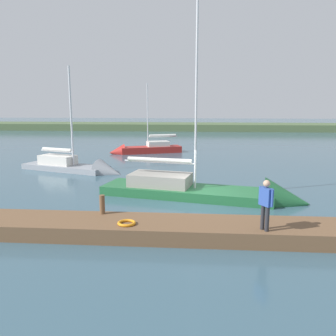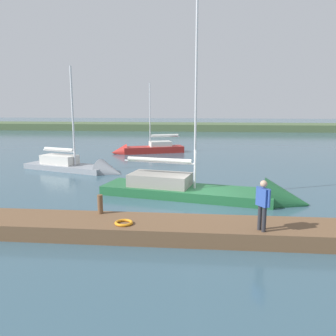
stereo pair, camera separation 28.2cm
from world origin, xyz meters
The scene contains 9 objects.
ground_plane centered at (0.00, 0.00, 0.00)m, with size 200.00×200.00×0.00m, color #385666.
far_shoreline centered at (0.00, -47.95, 0.00)m, with size 180.00×8.00×2.40m, color #4C603D.
dock_pier centered at (0.00, 4.79, 0.29)m, with size 26.06×2.07×0.58m, color brown.
mooring_post_near centered at (3.91, 4.07, 0.95)m, with size 0.21×0.21×0.75m, color brown.
life_ring_buoy centered at (2.72, 5.21, 0.63)m, with size 0.66×0.66×0.10m, color orange.
sailboat_near_dock centered at (5.47, -17.00, 0.25)m, with size 7.23×3.91×7.46m.
sailboat_mid_channel centered at (-0.86, -0.63, 0.18)m, with size 10.89×4.56×10.88m.
sailboat_outer_mooring centered at (8.66, -7.25, 0.15)m, with size 8.21×4.42×8.39m.
person_on_dock centered at (-2.09, 5.41, 1.60)m, with size 0.44×0.57×1.76m.
Camera 2 is at (0.01, 16.94, 4.85)m, focal length 37.27 mm.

